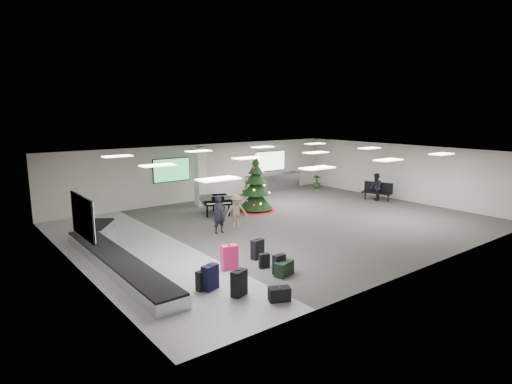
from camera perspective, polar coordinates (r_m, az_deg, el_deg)
ground at (r=19.54m, az=3.61°, el=-4.27°), size 18.00×18.00×0.00m
room_envelope at (r=19.34m, az=1.53°, el=2.64°), size 18.02×14.02×3.21m
baggage_carousel at (r=15.59m, az=-18.61°, el=-7.90°), size 2.28×9.71×0.43m
service_counter at (r=27.55m, az=2.33°, el=1.29°), size 4.05×0.65×1.08m
suitcase_0 at (r=12.06m, az=-2.27°, el=-12.05°), size 0.53×0.40×0.76m
suitcase_1 at (r=13.62m, az=3.09°, el=-9.59°), size 0.42×0.24×0.65m
pink_suitcase at (r=13.95m, az=-3.57°, el=-8.70°), size 0.57×0.40×0.83m
suitcase_3 at (r=14.92m, az=0.19°, el=-7.63°), size 0.49×0.32×0.71m
navy_suitcase at (r=12.50m, az=-6.14°, el=-11.26°), size 0.54×0.41×0.76m
suitcase_5 at (r=12.54m, az=-7.12°, el=-11.61°), size 0.42×0.27×0.60m
green_duffel at (r=13.55m, az=3.77°, el=-10.11°), size 0.74×0.51×0.47m
suitcase_7 at (r=14.10m, az=1.11°, el=-9.16°), size 0.37×0.26×0.50m
black_duffel at (r=11.85m, az=3.14°, el=-13.44°), size 0.66×0.54×0.40m
christmas_tree at (r=22.00m, az=-0.02°, el=0.16°), size 2.09×2.09×2.98m
grand_piano at (r=21.27m, az=-5.39°, el=-1.07°), size 1.89×2.13×1.01m
bench at (r=25.43m, az=15.96°, el=0.21°), size 1.06×1.76×1.06m
traveler_a at (r=17.95m, az=-4.90°, el=-2.98°), size 0.59×0.39×1.61m
traveler_b at (r=18.68m, az=-2.63°, el=-2.58°), size 1.12×0.92×1.50m
traveler_bench at (r=25.35m, az=15.69°, el=0.65°), size 0.97×0.97×1.59m
potted_plant_left at (r=25.88m, az=-1.43°, el=0.36°), size 0.57×0.54×0.80m
potted_plant_right at (r=28.69m, az=8.11°, el=1.37°), size 0.71×0.71×0.90m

